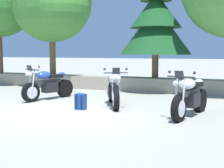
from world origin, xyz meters
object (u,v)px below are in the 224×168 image
(motorcycle_blue_near_left, at_px, (48,85))
(leafy_tree_mid_left, at_px, (53,3))
(motorcycle_white_far_right, at_px, (190,97))
(pine_tree_mid_right, at_px, (156,23))
(motorcycle_silver_centre, at_px, (114,90))
(rider_backpack, at_px, (81,101))

(motorcycle_blue_near_left, distance_m, leafy_tree_mid_left, 4.93)
(motorcycle_blue_near_left, bearing_deg, motorcycle_white_far_right, -11.31)
(leafy_tree_mid_left, height_order, pine_tree_mid_right, leafy_tree_mid_left)
(motorcycle_blue_near_left, height_order, pine_tree_mid_right, pine_tree_mid_right)
(motorcycle_silver_centre, bearing_deg, motorcycle_white_far_right, -15.66)
(rider_backpack, distance_m, pine_tree_mid_right, 5.29)
(motorcycle_silver_centre, distance_m, rider_backpack, 1.09)
(motorcycle_white_far_right, xyz_separation_m, pine_tree_mid_right, (-1.98, 4.37, 2.24))
(rider_backpack, distance_m, leafy_tree_mid_left, 6.69)
(motorcycle_white_far_right, bearing_deg, rider_backpack, -176.12)
(motorcycle_silver_centre, relative_size, motorcycle_white_far_right, 0.94)
(motorcycle_white_far_right, distance_m, leafy_tree_mid_left, 8.45)
(motorcycle_silver_centre, height_order, pine_tree_mid_right, pine_tree_mid_right)
(motorcycle_silver_centre, relative_size, leafy_tree_mid_left, 0.37)
(motorcycle_blue_near_left, xyz_separation_m, motorcycle_silver_centre, (2.50, -0.32, 0.00))
(rider_backpack, height_order, leafy_tree_mid_left, leafy_tree_mid_left)
(motorcycle_white_far_right, distance_m, rider_backpack, 2.95)
(motorcycle_blue_near_left, xyz_separation_m, motorcycle_white_far_right, (4.77, -0.95, 0.00))
(motorcycle_silver_centre, xyz_separation_m, rider_backpack, (-0.65, -0.84, -0.24))
(rider_backpack, xyz_separation_m, leafy_tree_mid_left, (-3.64, 4.38, 3.51))
(motorcycle_blue_near_left, height_order, leafy_tree_mid_left, leafy_tree_mid_left)
(motorcycle_white_far_right, bearing_deg, leafy_tree_mid_left, 147.54)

